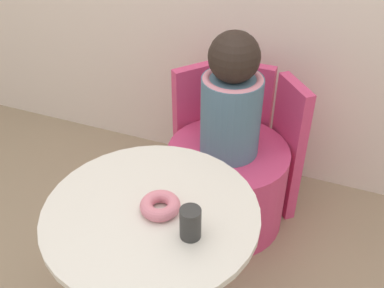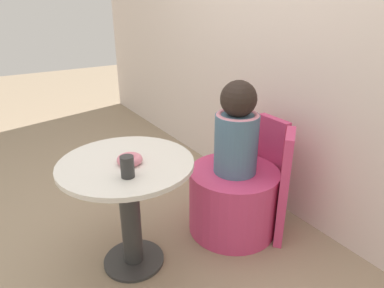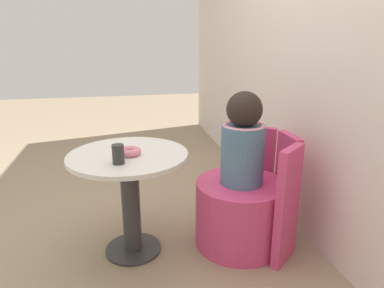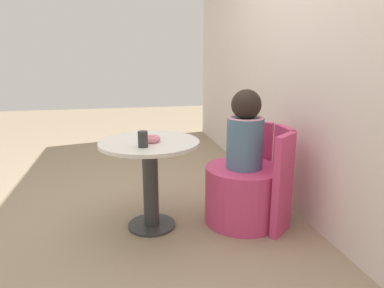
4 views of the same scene
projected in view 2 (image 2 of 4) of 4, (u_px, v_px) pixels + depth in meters
The scene contains 8 objects.
ground_plane at pixel (133, 251), 2.04m from camera, with size 12.00×12.00×0.00m, color gray.
back_wall at pixel (288, 31), 2.13m from camera, with size 6.00×0.06×2.40m.
round_table at pixel (128, 192), 1.78m from camera, with size 0.69×0.69×0.63m.
tub_chair at pixel (233, 200), 2.17m from camera, with size 0.56×0.56×0.42m.
booth_backrest at pixel (262, 171), 2.23m from camera, with size 0.65×0.24×0.70m.
child_figure at pixel (237, 131), 1.99m from camera, with size 0.26×0.26×0.56m.
donut at pixel (130, 159), 1.69m from camera, with size 0.13×0.13×0.04m.
cup at pixel (127, 167), 1.55m from camera, with size 0.06×0.06×0.10m.
Camera 2 is at (1.56, -0.58, 1.39)m, focal length 32.00 mm.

